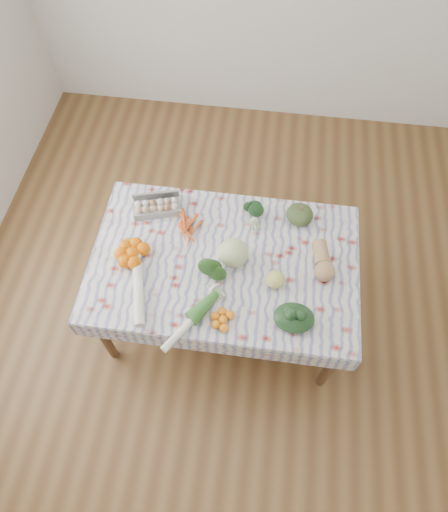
{
  "coord_description": "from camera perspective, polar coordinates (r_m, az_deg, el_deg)",
  "views": [
    {
      "loc": [
        0.19,
        -1.42,
        3.19
      ],
      "look_at": [
        0.0,
        0.0,
        0.82
      ],
      "focal_mm": 32.0,
      "sensor_mm": 36.0,
      "label": 1
    }
  ],
  "objects": [
    {
      "name": "tablecloth",
      "position": [
        2.83,
        -0.0,
        -0.67
      ],
      "size": [
        1.66,
        1.06,
        0.01
      ],
      "primitive_type": "cube",
      "color": "silver",
      "rests_on": "dining_table"
    },
    {
      "name": "dining_table",
      "position": [
        2.89,
        -0.0,
        -1.45
      ],
      "size": [
        1.6,
        1.0,
        0.75
      ],
      "color": "brown",
      "rests_on": "ground"
    },
    {
      "name": "broccoli",
      "position": [
        2.69,
        -1.67,
        -2.94
      ],
      "size": [
        0.23,
        0.23,
        0.12
      ],
      "primitive_type": "ellipsoid",
      "rotation": [
        0.0,
        0.0,
        0.68
      ],
      "color": "#234B19",
      "rests_on": "tablecloth"
    },
    {
      "name": "leek",
      "position": [
        2.62,
        -4.29,
        -8.28
      ],
      "size": [
        0.28,
        0.39,
        0.05
      ],
      "primitive_type": "cylinder",
      "rotation": [
        1.57,
        0.0,
        -0.58
      ],
      "color": "white",
      "rests_on": "tablecloth"
    },
    {
      "name": "kale_bunch",
      "position": [
        2.95,
        3.6,
        5.43
      ],
      "size": [
        0.18,
        0.17,
        0.13
      ],
      "primitive_type": "ellipsoid",
      "rotation": [
        0.0,
        0.0,
        0.35
      ],
      "color": "#173B18",
      "rests_on": "tablecloth"
    },
    {
      "name": "butternut_squash",
      "position": [
        2.82,
        12.27,
        -0.52
      ],
      "size": [
        0.17,
        0.28,
        0.12
      ],
      "primitive_type": "ellipsoid",
      "rotation": [
        0.0,
        0.0,
        0.18
      ],
      "color": "tan",
      "rests_on": "tablecloth"
    },
    {
      "name": "egg_carton",
      "position": [
        3.03,
        -8.36,
        5.93
      ],
      "size": [
        0.33,
        0.2,
        0.08
      ],
      "primitive_type": "cube",
      "rotation": [
        0.0,
        0.0,
        0.27
      ],
      "color": "#969592",
      "rests_on": "tablecloth"
    },
    {
      "name": "grapefruit",
      "position": [
        2.71,
        6.41,
        -2.92
      ],
      "size": [
        0.13,
        0.13,
        0.11
      ],
      "primitive_type": "sphere",
      "rotation": [
        0.0,
        0.0,
        0.18
      ],
      "color": "#DBDD67",
      "rests_on": "tablecloth"
    },
    {
      "name": "mandarin_cluster",
      "position": [
        2.62,
        -0.12,
        -7.91
      ],
      "size": [
        0.21,
        0.21,
        0.05
      ],
      "primitive_type": "cube",
      "rotation": [
        0.0,
        0.0,
        -0.29
      ],
      "color": "orange",
      "rests_on": "tablecloth"
    },
    {
      "name": "orange_cluster",
      "position": [
        2.85,
        -11.35,
        0.33
      ],
      "size": [
        0.34,
        0.34,
        0.09
      ],
      "primitive_type": "cube",
      "rotation": [
        0.0,
        0.0,
        -0.27
      ],
      "color": "orange",
      "rests_on": "tablecloth"
    },
    {
      "name": "daikon",
      "position": [
        2.73,
        -10.63,
        -4.63
      ],
      "size": [
        0.17,
        0.43,
        0.06
      ],
      "primitive_type": "cylinder",
      "rotation": [
        1.57,
        0.0,
        0.26
      ],
      "color": "white",
      "rests_on": "tablecloth"
    },
    {
      "name": "cabbage",
      "position": [
        2.74,
        1.18,
        0.41
      ],
      "size": [
        0.21,
        0.21,
        0.18
      ],
      "primitive_type": "sphere",
      "rotation": [
        0.0,
        0.0,
        -0.17
      ],
      "color": "#BFD187",
      "rests_on": "tablecloth"
    },
    {
      "name": "spinach_bag",
      "position": [
        2.62,
        8.74,
        -7.64
      ],
      "size": [
        0.26,
        0.23,
        0.1
      ],
      "primitive_type": "ellipsoid",
      "rotation": [
        0.0,
        0.0,
        -0.19
      ],
      "color": "black",
      "rests_on": "tablecloth"
    },
    {
      "name": "kabocha_squash",
      "position": [
        2.99,
        9.45,
        5.14
      ],
      "size": [
        0.21,
        0.21,
        0.11
      ],
      "primitive_type": "ellipsoid",
      "rotation": [
        0.0,
        0.0,
        0.25
      ],
      "color": "#384C23",
      "rests_on": "tablecloth"
    },
    {
      "name": "ground",
      "position": [
        3.5,
        -0.0,
        -6.95
      ],
      "size": [
        4.5,
        4.5,
        0.0
      ],
      "primitive_type": "plane",
      "color": "brown",
      "rests_on": "ground"
    },
    {
      "name": "carrot_bunch",
      "position": [
        2.94,
        -4.42,
        3.41
      ],
      "size": [
        0.21,
        0.19,
        0.04
      ],
      "primitive_type": "cube",
      "rotation": [
        0.0,
        0.0,
        0.1
      ],
      "color": "#E05215",
      "rests_on": "tablecloth"
    }
  ]
}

